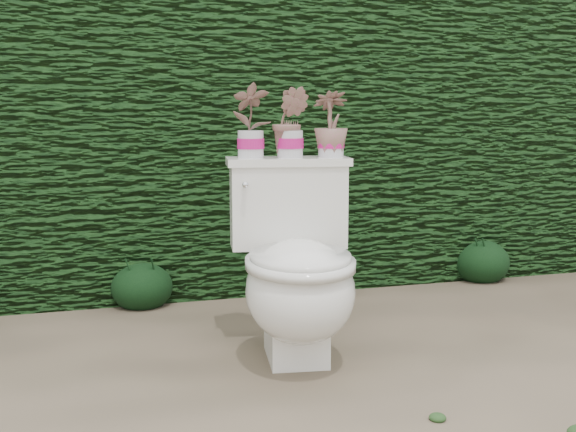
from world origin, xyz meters
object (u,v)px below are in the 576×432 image
object	(u,v)px
toilet	(297,271)
potted_plant_left	(251,122)
potted_plant_right	(331,126)
potted_plant_center	(290,124)

from	to	relation	value
toilet	potted_plant_left	xyz separation A→B (m)	(-0.12, 0.26, 0.56)
potted_plant_right	potted_plant_left	bearing A→B (deg)	-10.49
toilet	potted_plant_right	xyz separation A→B (m)	(0.21, 0.21, 0.55)
potted_plant_center	toilet	bearing A→B (deg)	-73.32
toilet	potted_plant_center	distance (m)	0.60
toilet	potted_plant_left	size ratio (longest dim) A/B	2.72
toilet	potted_plant_right	distance (m)	0.62
potted_plant_left	potted_plant_center	xyz separation A→B (m)	(0.16, -0.02, -0.01)
potted_plant_center	potted_plant_right	distance (m)	0.17
toilet	potted_plant_left	world-z (taller)	potted_plant_left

